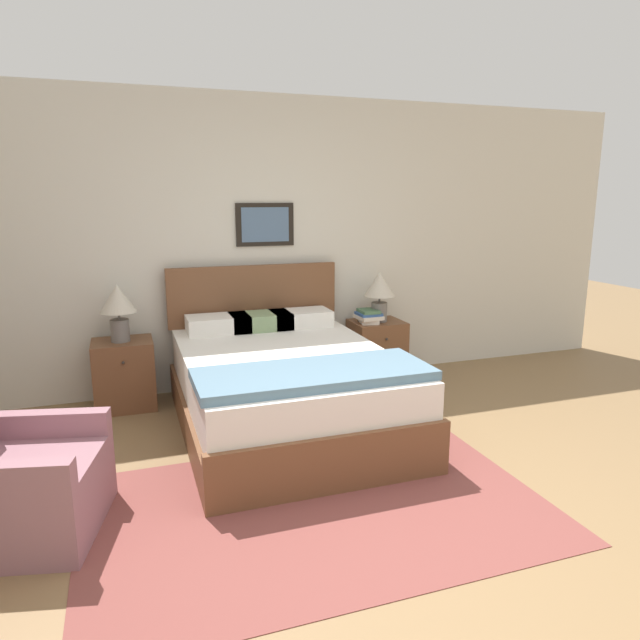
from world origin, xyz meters
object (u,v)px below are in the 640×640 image
at_px(nightstand_near_window, 124,374).
at_px(table_lamp_near_window, 118,304).
at_px(nightstand_by_door, 377,350).
at_px(table_lamp_by_door, 380,289).
at_px(armchair, 12,482).
at_px(bed, 285,386).

height_order(nightstand_near_window, table_lamp_near_window, table_lamp_near_window).
height_order(nightstand_by_door, table_lamp_by_door, table_lamp_by_door).
bearing_deg(nightstand_near_window, table_lamp_by_door, -0.29).
relative_size(armchair, nightstand_near_window, 1.57).
xyz_separation_m(table_lamp_near_window, table_lamp_by_door, (2.31, 0.00, 0.00)).
bearing_deg(table_lamp_near_window, armchair, -108.05).
relative_size(bed, table_lamp_near_window, 4.51).
height_order(bed, armchair, bed).
bearing_deg(table_lamp_by_door, nightstand_near_window, 179.71).
distance_m(nightstand_by_door, table_lamp_by_door, 0.60).
bearing_deg(armchair, table_lamp_by_door, 134.15).
relative_size(armchair, table_lamp_near_window, 1.91).
relative_size(table_lamp_near_window, table_lamp_by_door, 1.00).
bearing_deg(table_lamp_by_door, nightstand_by_door, 136.96).
xyz_separation_m(armchair, nightstand_near_window, (0.57, 1.73, -0.00)).
xyz_separation_m(nightstand_near_window, table_lamp_near_window, (-0.01, -0.01, 0.60)).
distance_m(bed, table_lamp_by_door, 1.52).
relative_size(nightstand_near_window, nightstand_by_door, 1.00).
distance_m(bed, nightstand_by_door, 1.42).
bearing_deg(table_lamp_near_window, bed, -35.56).
height_order(bed, table_lamp_near_window, bed).
distance_m(armchair, nightstand_by_door, 3.34).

